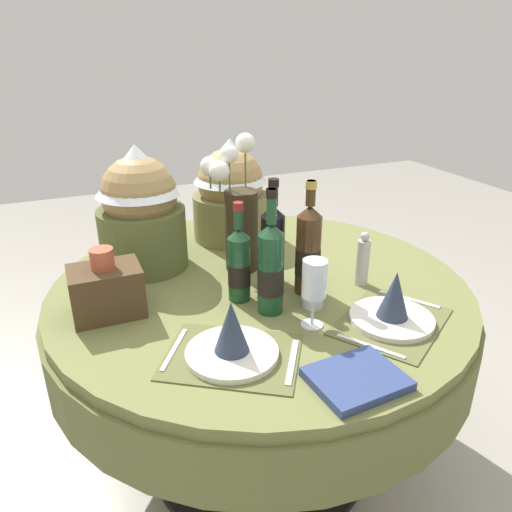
{
  "coord_description": "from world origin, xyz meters",
  "views": [
    {
      "loc": [
        -0.58,
        -1.34,
        1.51
      ],
      "look_at": [
        0.0,
        0.03,
        0.85
      ],
      "focal_mm": 34.09,
      "sensor_mm": 36.0,
      "label": 1
    }
  ],
  "objects_px": {
    "wine_bottle_left": "(271,268)",
    "book_on_table": "(356,379)",
    "pepper_mill": "(363,260)",
    "gift_tub_back_left": "(140,205)",
    "wine_bottle_right": "(239,264)",
    "wine_bottle_rear": "(308,250)",
    "gift_tub_back_centre": "(231,188)",
    "woven_basket_side_left": "(106,289)",
    "place_setting_left": "(232,341)",
    "place_setting_right": "(393,308)",
    "wine_bottle_centre": "(273,248)",
    "wine_glass_right": "(314,280)",
    "tumbler_near_right": "(313,289)",
    "dining_table": "(260,319)",
    "flower_vase": "(238,215)"
  },
  "relations": [
    {
      "from": "wine_bottle_rear",
      "to": "wine_glass_right",
      "type": "distance_m",
      "value": 0.21
    },
    {
      "from": "wine_bottle_rear",
      "to": "pepper_mill",
      "type": "height_order",
      "value": "wine_bottle_rear"
    },
    {
      "from": "book_on_table",
      "to": "flower_vase",
      "type": "bearing_deg",
      "value": 88.03
    },
    {
      "from": "flower_vase",
      "to": "pepper_mill",
      "type": "relative_size",
      "value": 2.53
    },
    {
      "from": "place_setting_left",
      "to": "gift_tub_back_left",
      "type": "distance_m",
      "value": 0.67
    },
    {
      "from": "wine_bottle_centre",
      "to": "place_setting_right",
      "type": "bearing_deg",
      "value": -55.82
    },
    {
      "from": "wine_bottle_rear",
      "to": "flower_vase",
      "type": "bearing_deg",
      "value": 118.56
    },
    {
      "from": "woven_basket_side_left",
      "to": "gift_tub_back_centre",
      "type": "bearing_deg",
      "value": 38.65
    },
    {
      "from": "wine_bottle_left",
      "to": "pepper_mill",
      "type": "height_order",
      "value": "wine_bottle_left"
    },
    {
      "from": "pepper_mill",
      "to": "gift_tub_back_left",
      "type": "xyz_separation_m",
      "value": [
        -0.63,
        0.42,
        0.14
      ]
    },
    {
      "from": "book_on_table",
      "to": "pepper_mill",
      "type": "bearing_deg",
      "value": 50.79
    },
    {
      "from": "place_setting_left",
      "to": "wine_bottle_right",
      "type": "xyz_separation_m",
      "value": [
        0.13,
        0.28,
        0.07
      ]
    },
    {
      "from": "wine_bottle_centre",
      "to": "book_on_table",
      "type": "bearing_deg",
      "value": -92.24
    },
    {
      "from": "wine_bottle_rear",
      "to": "woven_basket_side_left",
      "type": "relative_size",
      "value": 1.76
    },
    {
      "from": "dining_table",
      "to": "book_on_table",
      "type": "relative_size",
      "value": 6.62
    },
    {
      "from": "gift_tub_back_centre",
      "to": "woven_basket_side_left",
      "type": "height_order",
      "value": "gift_tub_back_centre"
    },
    {
      "from": "dining_table",
      "to": "tumbler_near_right",
      "type": "distance_m",
      "value": 0.31
    },
    {
      "from": "place_setting_left",
      "to": "wine_bottle_left",
      "type": "height_order",
      "value": "wine_bottle_left"
    },
    {
      "from": "wine_bottle_left",
      "to": "gift_tub_back_left",
      "type": "xyz_separation_m",
      "value": [
        -0.28,
        0.47,
        0.09
      ]
    },
    {
      "from": "wine_bottle_left",
      "to": "book_on_table",
      "type": "height_order",
      "value": "wine_bottle_left"
    },
    {
      "from": "wine_bottle_left",
      "to": "wine_bottle_right",
      "type": "bearing_deg",
      "value": 118.95
    },
    {
      "from": "wine_bottle_rear",
      "to": "gift_tub_back_left",
      "type": "xyz_separation_m",
      "value": [
        -0.44,
        0.4,
        0.08
      ]
    },
    {
      "from": "wine_glass_right",
      "to": "gift_tub_back_centre",
      "type": "height_order",
      "value": "gift_tub_back_centre"
    },
    {
      "from": "wine_bottle_rear",
      "to": "tumbler_near_right",
      "type": "bearing_deg",
      "value": -107.2
    },
    {
      "from": "wine_glass_right",
      "to": "wine_bottle_left",
      "type": "bearing_deg",
      "value": 121.92
    },
    {
      "from": "wine_bottle_rear",
      "to": "gift_tub_back_left",
      "type": "distance_m",
      "value": 0.6
    },
    {
      "from": "pepper_mill",
      "to": "gift_tub_back_centre",
      "type": "height_order",
      "value": "gift_tub_back_centre"
    },
    {
      "from": "gift_tub_back_centre",
      "to": "woven_basket_side_left",
      "type": "relative_size",
      "value": 1.94
    },
    {
      "from": "wine_bottle_right",
      "to": "wine_bottle_rear",
      "type": "bearing_deg",
      "value": -9.46
    },
    {
      "from": "place_setting_left",
      "to": "wine_bottle_rear",
      "type": "bearing_deg",
      "value": 35.04
    },
    {
      "from": "place_setting_right",
      "to": "gift_tub_back_centre",
      "type": "relative_size",
      "value": 1.06
    },
    {
      "from": "wine_glass_right",
      "to": "book_on_table",
      "type": "distance_m",
      "value": 0.3
    },
    {
      "from": "wine_bottle_rear",
      "to": "dining_table",
      "type": "bearing_deg",
      "value": 132.57
    },
    {
      "from": "wine_bottle_rear",
      "to": "tumbler_near_right",
      "type": "distance_m",
      "value": 0.13
    },
    {
      "from": "dining_table",
      "to": "book_on_table",
      "type": "height_order",
      "value": "book_on_table"
    },
    {
      "from": "place_setting_left",
      "to": "pepper_mill",
      "type": "bearing_deg",
      "value": 22.15
    },
    {
      "from": "wine_bottle_centre",
      "to": "wine_bottle_right",
      "type": "bearing_deg",
      "value": -165.87
    },
    {
      "from": "wine_glass_right",
      "to": "woven_basket_side_left",
      "type": "xyz_separation_m",
      "value": [
        -0.52,
        0.29,
        -0.06
      ]
    },
    {
      "from": "place_setting_right",
      "to": "wine_bottle_right",
      "type": "height_order",
      "value": "wine_bottle_right"
    },
    {
      "from": "wine_glass_right",
      "to": "tumbler_near_right",
      "type": "distance_m",
      "value": 0.14
    },
    {
      "from": "wine_bottle_right",
      "to": "wine_bottle_left",
      "type": "bearing_deg",
      "value": -61.05
    },
    {
      "from": "wine_glass_right",
      "to": "pepper_mill",
      "type": "height_order",
      "value": "wine_glass_right"
    },
    {
      "from": "gift_tub_back_left",
      "to": "pepper_mill",
      "type": "bearing_deg",
      "value": -33.7
    },
    {
      "from": "wine_bottle_rear",
      "to": "gift_tub_back_centre",
      "type": "xyz_separation_m",
      "value": [
        -0.06,
        0.54,
        0.07
      ]
    },
    {
      "from": "place_setting_left",
      "to": "wine_glass_right",
      "type": "height_order",
      "value": "wine_glass_right"
    },
    {
      "from": "place_setting_right",
      "to": "wine_bottle_centre",
      "type": "bearing_deg",
      "value": 124.18
    },
    {
      "from": "flower_vase",
      "to": "wine_bottle_right",
      "type": "distance_m",
      "value": 0.24
    },
    {
      "from": "flower_vase",
      "to": "woven_basket_side_left",
      "type": "relative_size",
      "value": 2.24
    },
    {
      "from": "gift_tub_back_left",
      "to": "gift_tub_back_centre",
      "type": "distance_m",
      "value": 0.41
    },
    {
      "from": "wine_bottle_rear",
      "to": "pepper_mill",
      "type": "relative_size",
      "value": 1.99
    }
  ]
}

